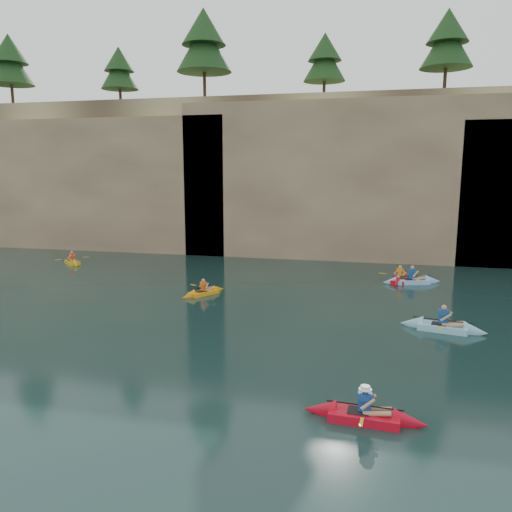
% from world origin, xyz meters
% --- Properties ---
extents(ground, '(160.00, 160.00, 0.00)m').
position_xyz_m(ground, '(0.00, 0.00, 0.00)').
color(ground, black).
rests_on(ground, ground).
extents(cliff, '(70.00, 16.00, 12.00)m').
position_xyz_m(cliff, '(0.00, 30.00, 6.00)').
color(cliff, tan).
rests_on(cliff, ground).
extents(cliff_slab_west, '(26.00, 2.40, 10.56)m').
position_xyz_m(cliff_slab_west, '(-20.00, 22.60, 5.28)').
color(cliff_slab_west, tan).
rests_on(cliff_slab_west, ground).
extents(cliff_slab_center, '(24.00, 2.40, 11.40)m').
position_xyz_m(cliff_slab_center, '(2.00, 22.60, 5.70)').
color(cliff_slab_center, tan).
rests_on(cliff_slab_center, ground).
extents(sea_cave_west, '(4.50, 1.00, 4.00)m').
position_xyz_m(sea_cave_west, '(-18.00, 21.95, 2.00)').
color(sea_cave_west, black).
rests_on(sea_cave_west, ground).
extents(sea_cave_center, '(3.50, 1.00, 3.20)m').
position_xyz_m(sea_cave_center, '(-4.00, 21.95, 1.60)').
color(sea_cave_center, black).
rests_on(sea_cave_center, ground).
extents(sea_cave_east, '(5.00, 1.00, 4.50)m').
position_xyz_m(sea_cave_east, '(10.00, 21.95, 2.25)').
color(sea_cave_east, black).
rests_on(sea_cave_east, ground).
extents(cliff_pines, '(56.00, 6.00, 7.83)m').
position_xyz_m(cliff_pines, '(0.00, 25.00, 15.91)').
color(cliff_pines, '#153313').
rests_on(cliff_pines, cliff).
extents(main_kayaker, '(3.22, 2.18, 1.18)m').
position_xyz_m(main_kayaker, '(3.62, -0.97, 0.16)').
color(main_kayaker, red).
rests_on(main_kayaker, ground).
extents(kayaker_orange, '(1.96, 2.66, 1.04)m').
position_xyz_m(kayaker_orange, '(-4.75, 10.44, 0.13)').
color(kayaker_orange, '#F89E0F').
rests_on(kayaker_orange, ground).
extents(kayaker_ltblue_near, '(3.42, 2.54, 1.32)m').
position_xyz_m(kayaker_ltblue_near, '(6.52, 7.17, 0.16)').
color(kayaker_ltblue_near, '#88CEE4').
rests_on(kayaker_ltblue_near, ground).
extents(kayaker_red_far, '(2.32, 3.30, 1.19)m').
position_xyz_m(kayaker_red_far, '(5.23, 15.86, 0.15)').
color(kayaker_red_far, red).
rests_on(kayaker_red_far, ground).
extents(kayaker_yellow, '(2.45, 2.33, 1.11)m').
position_xyz_m(kayaker_yellow, '(-16.22, 16.31, 0.14)').
color(kayaker_yellow, gold).
rests_on(kayaker_yellow, ground).
extents(kayaker_ltblue_mid, '(3.42, 2.40, 1.28)m').
position_xyz_m(kayaker_ltblue_mid, '(5.87, 15.53, 0.16)').
color(kayaker_ltblue_mid, '#91C3F3').
rests_on(kayaker_ltblue_mid, ground).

